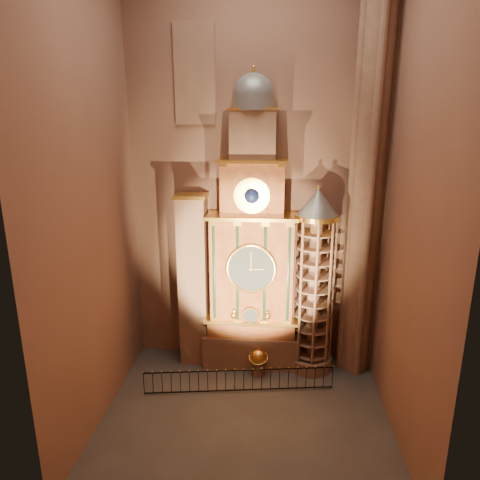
# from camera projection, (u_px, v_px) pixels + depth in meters

# --- Properties ---
(floor) EXTENTS (14.00, 14.00, 0.00)m
(floor) POSITION_uv_depth(u_px,v_px,m) (245.00, 415.00, 21.16)
(floor) COLOR #383330
(floor) RESTS_ON ground
(wall_back) EXTENTS (22.00, 0.00, 22.00)m
(wall_back) POSITION_uv_depth(u_px,v_px,m) (254.00, 178.00, 24.00)
(wall_back) COLOR #8E614C
(wall_back) RESTS_ON floor
(wall_left) EXTENTS (0.00, 22.00, 22.00)m
(wall_left) POSITION_uv_depth(u_px,v_px,m) (88.00, 193.00, 18.80)
(wall_left) COLOR #8E614C
(wall_left) RESTS_ON floor
(wall_right) EXTENTS (0.00, 22.00, 22.00)m
(wall_right) POSITION_uv_depth(u_px,v_px,m) (415.00, 198.00, 17.67)
(wall_right) COLOR #8E614C
(wall_right) RESTS_ON floor
(astronomical_clock) EXTENTS (5.60, 2.41, 16.70)m
(astronomical_clock) POSITION_uv_depth(u_px,v_px,m) (252.00, 257.00, 24.15)
(astronomical_clock) COLOR #8C634C
(astronomical_clock) RESTS_ON floor
(portrait_tower) EXTENTS (1.80, 1.60, 10.20)m
(portrait_tower) POSITION_uv_depth(u_px,v_px,m) (194.00, 280.00, 24.85)
(portrait_tower) COLOR #8C634C
(portrait_tower) RESTS_ON floor
(stair_turret) EXTENTS (2.50, 2.50, 10.80)m
(stair_turret) POSITION_uv_depth(u_px,v_px,m) (314.00, 284.00, 23.99)
(stair_turret) COLOR #8C634C
(stair_turret) RESTS_ON floor
(gothic_pier) EXTENTS (2.04, 2.04, 22.00)m
(gothic_pier) POSITION_uv_depth(u_px,v_px,m) (368.00, 181.00, 22.55)
(gothic_pier) COLOR #8C634C
(gothic_pier) RESTS_ON floor
(stained_glass_window) EXTENTS (2.20, 0.14, 5.20)m
(stained_glass_window) POSITION_uv_depth(u_px,v_px,m) (194.00, 74.00, 22.71)
(stained_glass_window) COLOR navy
(stained_glass_window) RESTS_ON wall_back
(celestial_globe) EXTENTS (1.15, 1.09, 1.60)m
(celestial_globe) POSITION_uv_depth(u_px,v_px,m) (258.00, 360.00, 24.32)
(celestial_globe) COLOR #8C634C
(celestial_globe) RESTS_ON floor
(iron_railing) EXTENTS (10.02, 1.46, 1.28)m
(iron_railing) POSITION_uv_depth(u_px,v_px,m) (239.00, 380.00, 22.83)
(iron_railing) COLOR black
(iron_railing) RESTS_ON floor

